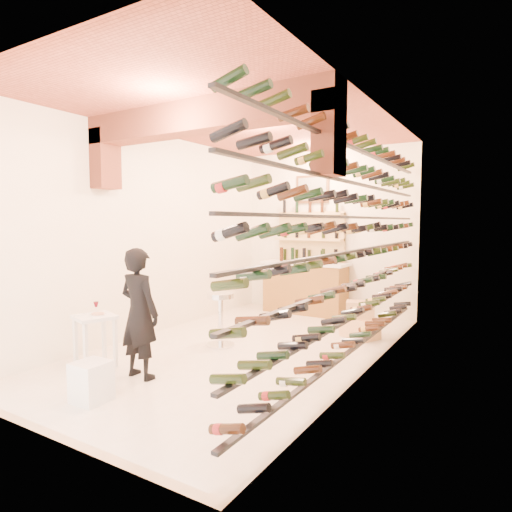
{
  "coord_description": "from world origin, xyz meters",
  "views": [
    {
      "loc": [
        3.27,
        -5.08,
        1.8
      ],
      "look_at": [
        0.0,
        0.3,
        1.3
      ],
      "focal_mm": 30.42,
      "sensor_mm": 36.0,
      "label": 1
    }
  ],
  "objects": [
    {
      "name": "chrome_barstool",
      "position": [
        -0.37,
        -0.08,
        0.45
      ],
      "size": [
        0.4,
        0.4,
        0.77
      ],
      "rotation": [
        0.0,
        0.0,
        0.23
      ],
      "color": "silver",
      "rests_on": "ground"
    },
    {
      "name": "back_shelving",
      "position": [
        -0.3,
        2.89,
        1.17
      ],
      "size": [
        1.4,
        0.31,
        2.73
      ],
      "color": "#DDBC7C",
      "rests_on": "ground"
    },
    {
      "name": "room_shell",
      "position": [
        0.0,
        -0.26,
        2.25
      ],
      "size": [
        3.52,
        6.02,
        3.21
      ],
      "color": "white",
      "rests_on": "ground"
    },
    {
      "name": "crate_lower",
      "position": [
        1.21,
        1.42,
        0.16
      ],
      "size": [
        0.64,
        0.56,
        0.32
      ],
      "primitive_type": "cube",
      "rotation": [
        0.0,
        0.0,
        -0.43
      ],
      "color": "#DDAE79",
      "rests_on": "ground"
    },
    {
      "name": "person",
      "position": [
        -0.42,
        -1.59,
        0.75
      ],
      "size": [
        0.56,
        0.38,
        1.5
      ],
      "primitive_type": "imported",
      "rotation": [
        0.0,
        0.0,
        3.1
      ],
      "color": "black",
      "rests_on": "ground"
    },
    {
      "name": "crate_upper",
      "position": [
        1.21,
        1.42,
        0.44
      ],
      "size": [
        0.49,
        0.4,
        0.25
      ],
      "primitive_type": "cube",
      "rotation": [
        0.0,
        0.0,
        0.3
      ],
      "color": "#DDAE79",
      "rests_on": "crate_lower"
    },
    {
      "name": "ground",
      "position": [
        0.0,
        0.0,
        0.0
      ],
      "size": [
        6.0,
        6.0,
        0.0
      ],
      "primitive_type": "plane",
      "color": "white",
      "rests_on": "ground"
    },
    {
      "name": "wine_rack",
      "position": [
        1.53,
        0.0,
        1.55
      ],
      "size": [
        0.32,
        5.7,
        2.56
      ],
      "color": "black",
      "rests_on": "ground"
    },
    {
      "name": "white_stool",
      "position": [
        -0.33,
        -2.33,
        0.2
      ],
      "size": [
        0.33,
        0.33,
        0.4
      ],
      "primitive_type": "cube",
      "rotation": [
        0.0,
        0.0,
        0.01
      ],
      "color": "white",
      "rests_on": "ground"
    },
    {
      "name": "tasting_table",
      "position": [
        -1.17,
        -1.61,
        0.53
      ],
      "size": [
        0.56,
        0.56,
        0.79
      ],
      "rotation": [
        0.0,
        0.0,
        -0.32
      ],
      "color": "white",
      "rests_on": "ground"
    },
    {
      "name": "back_counter",
      "position": [
        -0.3,
        2.65,
        0.53
      ],
      "size": [
        1.7,
        0.62,
        1.29
      ],
      "color": "olive",
      "rests_on": "ground"
    }
  ]
}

